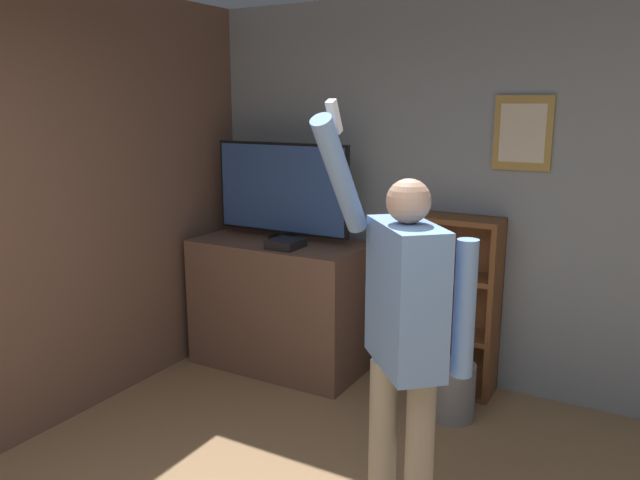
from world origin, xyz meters
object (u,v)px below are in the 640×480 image
game_console (286,244)px  waste_bin (453,391)px  bookshelf (437,302)px  person (404,328)px  television (282,191)px

game_console → waste_bin: 1.51m
bookshelf → person: 1.71m
bookshelf → waste_bin: 0.66m
game_console → waste_bin: game_console is taller
television → person: 2.10m
television → waste_bin: size_ratio=2.96×
television → waste_bin: (1.41, -0.20, -1.16)m
game_console → person: 1.84m
game_console → bookshelf: 1.14m
game_console → waste_bin: bearing=-0.5°
television → person: (1.53, -1.40, -0.32)m
bookshelf → person: person is taller
game_console → bookshelf: (0.99, 0.40, -0.39)m
bookshelf → waste_bin: bookshelf is taller
waste_bin → person: bearing=-84.1°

